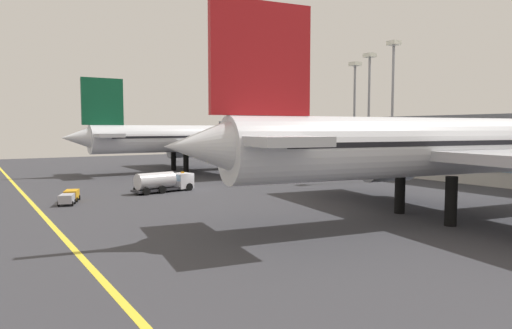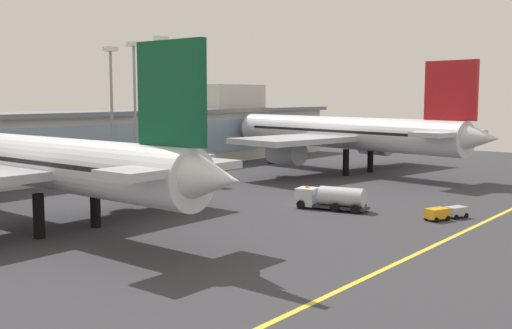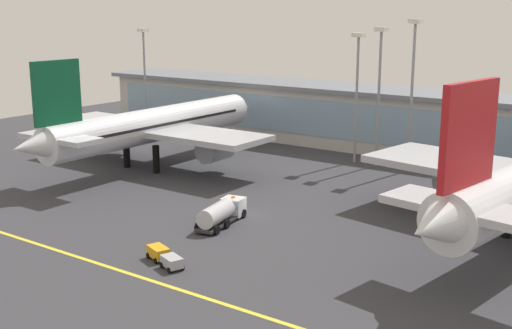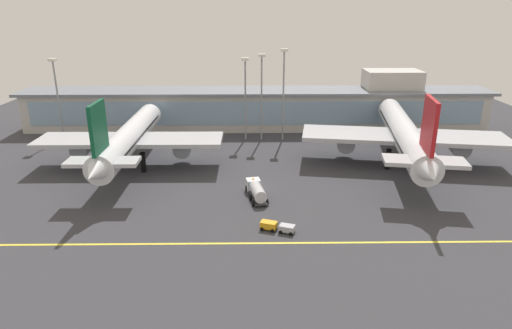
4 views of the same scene
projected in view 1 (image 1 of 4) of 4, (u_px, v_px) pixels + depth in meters
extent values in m
plane|color=#38383D|center=(196.00, 190.00, 67.82)|extent=(185.38, 185.38, 0.00)
cube|color=yellow|center=(32.00, 203.00, 56.06)|extent=(148.31, 0.50, 0.01)
cube|color=beige|center=(408.00, 148.00, 92.29)|extent=(132.42, 12.00, 10.51)
cube|color=#84A3BC|center=(387.00, 146.00, 89.01)|extent=(127.12, 0.20, 6.73)
cube|color=slate|center=(409.00, 119.00, 91.84)|extent=(135.42, 14.00, 0.80)
cylinder|color=black|center=(174.00, 160.00, 99.62)|extent=(1.10, 1.10, 4.45)
cylinder|color=black|center=(186.00, 162.00, 93.99)|extent=(1.10, 1.10, 4.45)
cylinder|color=black|center=(259.00, 158.00, 107.38)|extent=(1.10, 1.10, 4.45)
cylinder|color=silver|center=(194.00, 138.00, 98.27)|extent=(5.70, 43.25, 5.56)
cone|color=silver|center=(283.00, 137.00, 110.65)|extent=(5.30, 5.02, 5.28)
cone|color=silver|center=(79.00, 138.00, 85.71)|extent=(4.75, 6.13, 4.73)
cube|color=#84A3BC|center=(271.00, 133.00, 108.77)|extent=(4.18, 3.91, 1.67)
cube|color=black|center=(194.00, 136.00, 98.24)|extent=(5.73, 36.33, 0.44)
cube|color=#B7BAC1|center=(194.00, 142.00, 98.32)|extent=(40.75, 10.51, 0.89)
cylinder|color=#999EA8|center=(180.00, 150.00, 108.94)|extent=(3.91, 5.63, 3.89)
cylinder|color=#999EA8|center=(226.00, 154.00, 89.71)|extent=(3.91, 5.63, 3.89)
cube|color=#0C4C2D|center=(102.00, 102.00, 87.58)|extent=(0.69, 7.78, 8.90)
cube|color=#B7BAC1|center=(103.00, 135.00, 88.09)|extent=(13.04, 4.80, 0.71)
cylinder|color=black|center=(400.00, 192.00, 49.27)|extent=(1.10, 1.10, 4.65)
cylinder|color=black|center=(451.00, 201.00, 42.89)|extent=(1.10, 1.10, 4.65)
cylinder|color=silver|center=(455.00, 146.00, 47.26)|extent=(13.55, 49.91, 5.82)
cone|color=silver|center=(203.00, 146.00, 36.61)|extent=(5.89, 7.10, 4.94)
cube|color=black|center=(455.00, 142.00, 47.23)|extent=(12.36, 42.08, 0.47)
cube|color=#B7BAC1|center=(455.00, 153.00, 47.32)|extent=(46.39, 18.85, 0.93)
cylinder|color=#999EA8|center=(387.00, 166.00, 59.76)|extent=(5.04, 7.01, 4.07)
cube|color=red|center=(261.00, 59.00, 38.03)|extent=(2.09, 8.93, 9.31)
cube|color=#B7BAC1|center=(261.00, 140.00, 38.56)|extent=(15.11, 7.66, 0.74)
cylinder|color=black|center=(179.00, 185.00, 69.26)|extent=(0.50, 1.14, 1.10)
cylinder|color=black|center=(189.00, 187.00, 67.36)|extent=(0.50, 1.14, 1.10)
cylinder|color=black|center=(153.00, 188.00, 66.20)|extent=(0.50, 1.14, 1.10)
cylinder|color=black|center=(163.00, 190.00, 64.30)|extent=(0.50, 1.14, 1.10)
cylinder|color=black|center=(137.00, 190.00, 64.48)|extent=(0.50, 1.14, 1.10)
cylinder|color=black|center=(146.00, 191.00, 62.59)|extent=(0.50, 1.14, 1.10)
cube|color=#2D2D33|center=(159.00, 189.00, 65.38)|extent=(3.69, 7.86, 0.30)
cube|color=silver|center=(183.00, 181.00, 68.06)|extent=(2.99, 2.78, 2.20)
cube|color=#84A3BC|center=(183.00, 177.00, 68.02)|extent=(2.90, 2.85, 0.88)
cylinder|color=silver|center=(155.00, 181.00, 64.91)|extent=(3.29, 5.91, 2.30)
cube|color=orange|center=(183.00, 172.00, 67.97)|extent=(0.30, 0.40, 0.20)
cylinder|color=black|center=(67.00, 198.00, 58.32)|extent=(0.63, 0.40, 0.60)
cylinder|color=black|center=(79.00, 198.00, 58.63)|extent=(0.63, 0.40, 0.60)
cylinder|color=black|center=(64.00, 200.00, 56.54)|extent=(0.63, 0.40, 0.60)
cylinder|color=black|center=(77.00, 200.00, 56.85)|extent=(0.63, 0.40, 0.60)
cube|color=orange|center=(72.00, 194.00, 57.54)|extent=(2.96, 2.31, 1.10)
cylinder|color=black|center=(62.00, 202.00, 55.23)|extent=(0.63, 0.38, 0.60)
cylinder|color=black|center=(75.00, 201.00, 55.54)|extent=(0.63, 0.38, 0.60)
cylinder|color=black|center=(59.00, 204.00, 53.59)|extent=(0.63, 0.38, 0.60)
cylinder|color=black|center=(72.00, 204.00, 53.90)|extent=(0.63, 0.38, 0.60)
cube|color=#A8A8B2|center=(67.00, 199.00, 54.52)|extent=(2.77, 2.24, 1.00)
cube|color=#2D2D33|center=(69.00, 200.00, 56.01)|extent=(0.60, 0.30, 0.08)
cylinder|color=gray|center=(369.00, 118.00, 84.33)|extent=(0.44, 0.44, 21.97)
cube|color=silver|center=(370.00, 55.00, 83.43)|extent=(1.80, 1.80, 0.70)
cylinder|color=gray|center=(354.00, 121.00, 88.25)|extent=(0.44, 0.44, 20.95)
cube|color=silver|center=(355.00, 64.00, 87.39)|extent=(1.80, 1.80, 0.70)
cylinder|color=gray|center=(230.00, 124.00, 129.89)|extent=(0.44, 0.44, 20.83)
cube|color=silver|center=(230.00, 85.00, 129.05)|extent=(1.80, 1.80, 0.70)
cylinder|color=gray|center=(392.00, 114.00, 79.33)|extent=(0.44, 0.44, 23.27)
cube|color=silver|center=(394.00, 43.00, 78.38)|extent=(1.80, 1.80, 0.70)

